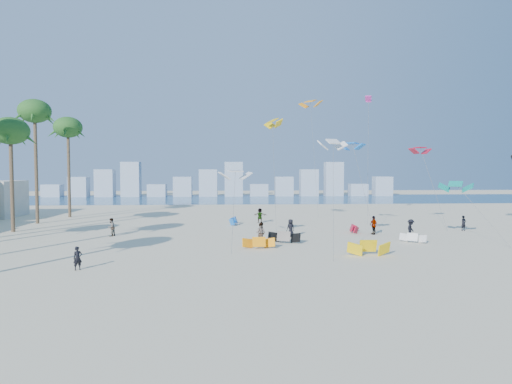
{
  "coord_description": "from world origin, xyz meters",
  "views": [
    {
      "loc": [
        0.67,
        -23.64,
        6.58
      ],
      "look_at": [
        3.0,
        16.0,
        4.5
      ],
      "focal_mm": 30.24,
      "sensor_mm": 36.0,
      "label": 1
    }
  ],
  "objects": [
    {
      "name": "kitesurfer_mid",
      "position": [
        3.3,
        13.97,
        0.95
      ],
      "size": [
        1.17,
        1.1,
        1.91
      ],
      "primitive_type": "imported",
      "rotation": [
        0.0,
        0.0,
        2.59
      ],
      "color": "gray",
      "rests_on": "ground"
    },
    {
      "name": "distant_skyline",
      "position": [
        -1.19,
        82.0,
        3.09
      ],
      "size": [
        85.0,
        3.0,
        8.4
      ],
      "color": "#9EADBF",
      "rests_on": "ground"
    },
    {
      "name": "ground",
      "position": [
        0.0,
        0.0,
        0.0
      ],
      "size": [
        220.0,
        220.0,
        0.0
      ],
      "primitive_type": "plane",
      "color": "beige",
      "rests_on": "ground"
    },
    {
      "name": "ocean",
      "position": [
        0.0,
        72.0,
        0.01
      ],
      "size": [
        220.0,
        220.0,
        0.0
      ],
      "primitive_type": "plane",
      "color": "navy",
      "rests_on": "ground"
    },
    {
      "name": "flying_kites",
      "position": [
        14.44,
        23.38,
        10.34
      ],
      "size": [
        34.93,
        32.29,
        16.9
      ],
      "color": "silver",
      "rests_on": "ground"
    },
    {
      "name": "kitesurfers_far",
      "position": [
        8.17,
        20.86,
        0.91
      ],
      "size": [
        37.53,
        14.39,
        1.88
      ],
      "color": "black",
      "rests_on": "ground"
    },
    {
      "name": "grounded_kites",
      "position": [
        8.08,
        14.96,
        0.46
      ],
      "size": [
        17.59,
        20.81,
        1.05
      ],
      "color": "orange",
      "rests_on": "ground"
    },
    {
      "name": "kitesurfer_near",
      "position": [
        -9.35,
        4.88,
        0.78
      ],
      "size": [
        0.68,
        0.63,
        1.55
      ],
      "primitive_type": "imported",
      "rotation": [
        0.0,
        0.0,
        0.6
      ],
      "color": "black",
      "rests_on": "ground"
    }
  ]
}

